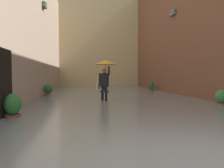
% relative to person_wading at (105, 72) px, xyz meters
% --- Properties ---
extents(ground_plane, '(60.00, 60.00, 0.00)m').
position_rel_person_wading_xyz_m(ground_plane, '(-0.77, -2.55, -1.54)').
color(ground_plane, gray).
extents(flood_water, '(9.10, 25.71, 0.20)m').
position_rel_person_wading_xyz_m(flood_water, '(-0.77, -2.55, -1.44)').
color(flood_water, slate).
rests_on(flood_water, ground_plane).
extents(building_facade_left, '(2.04, 23.71, 9.92)m').
position_rel_person_wading_xyz_m(building_facade_left, '(-5.82, -2.54, 3.42)').
color(building_facade_left, brown).
rests_on(building_facade_left, ground_plane).
extents(building_facade_right, '(2.04, 23.71, 8.63)m').
position_rel_person_wading_xyz_m(building_facade_right, '(4.28, -2.54, 2.78)').
color(building_facade_right, tan).
rests_on(building_facade_right, ground_plane).
extents(building_facade_far, '(11.90, 1.80, 13.67)m').
position_rel_person_wading_xyz_m(building_facade_far, '(-0.77, -13.30, 5.30)').
color(building_facade_far, tan).
rests_on(building_facade_far, ground_plane).
extents(person_wading, '(1.03, 1.03, 2.20)m').
position_rel_person_wading_xyz_m(person_wading, '(0.00, 0.00, 0.00)').
color(person_wading, black).
rests_on(person_wading, ground_plane).
extents(potted_plant_mid_right, '(0.49, 0.49, 0.86)m').
position_rel_person_wading_xyz_m(potted_plant_mid_right, '(3.04, -2.73, -1.04)').
color(potted_plant_mid_right, '#9E563D').
rests_on(potted_plant_mid_right, ground_plane).
extents(potted_plant_near_left, '(0.45, 0.45, 0.82)m').
position_rel_person_wading_xyz_m(potted_plant_near_left, '(-4.44, 2.25, -1.08)').
color(potted_plant_near_left, '#9E563D').
rests_on(potted_plant_near_left, ground_plane).
extents(potted_plant_near_right, '(0.48, 0.48, 0.88)m').
position_rel_person_wading_xyz_m(potted_plant_near_right, '(3.09, 3.53, -1.09)').
color(potted_plant_near_right, brown).
rests_on(potted_plant_near_right, ground_plane).
extents(potted_plant_far_left, '(0.45, 0.45, 0.86)m').
position_rel_person_wading_xyz_m(potted_plant_far_left, '(-4.42, -6.31, -1.08)').
color(potted_plant_far_left, brown).
rests_on(potted_plant_far_left, ground_plane).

